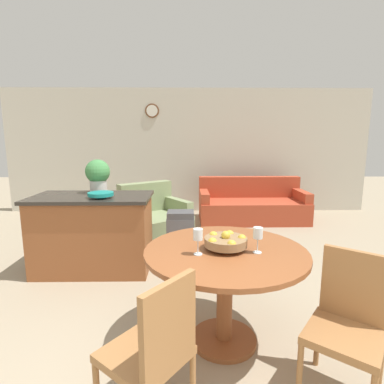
% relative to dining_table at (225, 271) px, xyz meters
% --- Properties ---
extents(wall_back, '(8.00, 0.09, 2.70)m').
position_rel_dining_table_xyz_m(wall_back, '(-0.28, 4.54, 0.75)').
color(wall_back, beige).
rests_on(wall_back, ground_plane).
extents(dining_table, '(1.24, 1.24, 0.78)m').
position_rel_dining_table_xyz_m(dining_table, '(0.00, 0.00, 0.00)').
color(dining_table, brown).
rests_on(dining_table, ground_plane).
extents(dining_chair_near_left, '(0.59, 0.59, 0.91)m').
position_rel_dining_table_xyz_m(dining_chair_near_left, '(-0.47, -0.71, -0.11)').
color(dining_chair_near_left, '#9E6B3D').
rests_on(dining_chair_near_left, ground_plane).
extents(dining_chair_near_right, '(0.59, 0.59, 0.91)m').
position_rel_dining_table_xyz_m(dining_chair_near_right, '(0.71, -0.47, -0.11)').
color(dining_chair_near_right, '#9E6B3D').
rests_on(dining_chair_near_right, ground_plane).
extents(fruit_bowl, '(0.32, 0.32, 0.14)m').
position_rel_dining_table_xyz_m(fruit_bowl, '(0.00, 0.00, 0.24)').
color(fruit_bowl, olive).
rests_on(fruit_bowl, dining_table).
extents(wine_glass_left, '(0.07, 0.07, 0.19)m').
position_rel_dining_table_xyz_m(wine_glass_left, '(-0.21, -0.10, 0.32)').
color(wine_glass_left, silver).
rests_on(wine_glass_left, dining_table).
extents(wine_glass_right, '(0.07, 0.07, 0.19)m').
position_rel_dining_table_xyz_m(wine_glass_right, '(0.22, -0.08, 0.32)').
color(wine_glass_right, silver).
rests_on(wine_glass_right, dining_table).
extents(kitchen_island, '(1.41, 0.76, 0.94)m').
position_rel_dining_table_xyz_m(kitchen_island, '(-1.44, 1.39, -0.13)').
color(kitchen_island, brown).
rests_on(kitchen_island, ground_plane).
extents(teal_bowl, '(0.29, 0.29, 0.06)m').
position_rel_dining_table_xyz_m(teal_bowl, '(-1.29, 1.25, 0.38)').
color(teal_bowl, teal).
rests_on(teal_bowl, kitchen_island).
extents(potted_plant, '(0.30, 0.30, 0.42)m').
position_rel_dining_table_xyz_m(potted_plant, '(-1.41, 1.58, 0.57)').
color(potted_plant, beige).
rests_on(potted_plant, kitchen_island).
extents(trash_bin, '(0.36, 0.27, 0.68)m').
position_rel_dining_table_xyz_m(trash_bin, '(-0.38, 1.64, -0.27)').
color(trash_bin, '#56565B').
rests_on(trash_bin, ground_plane).
extents(couch, '(2.08, 0.96, 0.85)m').
position_rel_dining_table_xyz_m(couch, '(1.00, 3.68, -0.31)').
color(couch, '#B24228').
rests_on(couch, ground_plane).
extents(armchair, '(1.28, 1.26, 0.89)m').
position_rel_dining_table_xyz_m(armchair, '(-0.84, 2.61, -0.30)').
color(armchair, gray).
rests_on(armchair, ground_plane).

